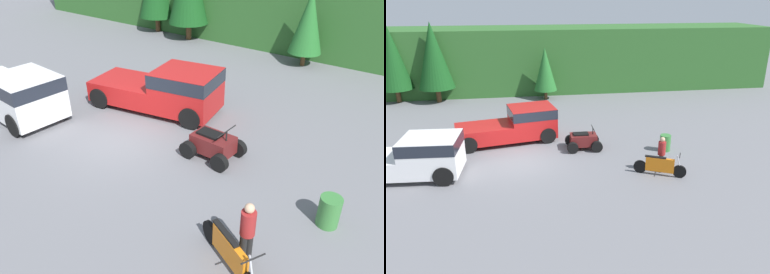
{
  "view_description": "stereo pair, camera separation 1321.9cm",
  "coord_description": "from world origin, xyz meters",
  "views": [
    {
      "loc": [
        9.31,
        -7.92,
        7.07
      ],
      "look_at": [
        2.99,
        0.53,
        0.95
      ],
      "focal_mm": 35.0,
      "sensor_mm": 36.0,
      "label": 1
    },
    {
      "loc": [
        0.21,
        -17.47,
        7.85
      ],
      "look_at": [
        2.99,
        0.53,
        0.95
      ],
      "focal_mm": 35.0,
      "sensor_mm": 36.0,
      "label": 2
    }
  ],
  "objects": [
    {
      "name": "ground_plane",
      "position": [
        0.0,
        0.0,
        0.0
      ],
      "size": [
        80.0,
        80.0,
        0.0
      ],
      "primitive_type": "plane",
      "color": "slate"
    },
    {
      "name": "pickup_truck_second",
      "position": [
        -4.87,
        -0.96,
        1.02
      ],
      "size": [
        5.64,
        2.59,
        1.93
      ],
      "rotation": [
        0.0,
        0.0,
        -0.06
      ],
      "color": "white",
      "rests_on": "ground_plane"
    },
    {
      "name": "pickup_truck_red",
      "position": [
        -0.18,
        3.03,
        1.02
      ],
      "size": [
        5.82,
        3.21,
        1.93
      ],
      "rotation": [
        0.0,
        0.0,
        0.19
      ],
      "color": "red",
      "rests_on": "ground_plane"
    },
    {
      "name": "tree_mid_right",
      "position": [
        2.13,
        12.02,
        2.41
      ],
      "size": [
        1.81,
        1.81,
        4.11
      ],
      "color": "brown",
      "rests_on": "ground_plane"
    },
    {
      "name": "rider_person",
      "position": [
        6.55,
        -2.12,
        0.94
      ],
      "size": [
        0.44,
        0.44,
        1.73
      ],
      "rotation": [
        0.0,
        0.0,
        -0.29
      ],
      "color": "black",
      "rests_on": "ground_plane"
    },
    {
      "name": "quad_atv",
      "position": [
        3.38,
        1.19,
        0.47
      ],
      "size": [
        1.93,
        1.4,
        1.19
      ],
      "rotation": [
        0.0,
        0.0,
        -0.02
      ],
      "color": "black",
      "rests_on": "ground_plane"
    },
    {
      "name": "steel_barrel",
      "position": [
        7.69,
        0.27,
        0.44
      ],
      "size": [
        0.58,
        0.58,
        0.88
      ],
      "color": "#387A38",
      "rests_on": "ground_plane"
    },
    {
      "name": "dirt_bike",
      "position": [
        6.35,
        -2.53,
        0.47
      ],
      "size": [
        2.21,
        1.24,
        1.13
      ],
      "rotation": [
        0.0,
        0.0,
        -0.46
      ],
      "color": "black",
      "rests_on": "ground_plane"
    },
    {
      "name": "hillside_backdrop",
      "position": [
        0.0,
        16.0,
        2.65
      ],
      "size": [
        44.0,
        6.0,
        5.31
      ],
      "color": "#2D6028",
      "rests_on": "ground_plane"
    }
  ]
}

